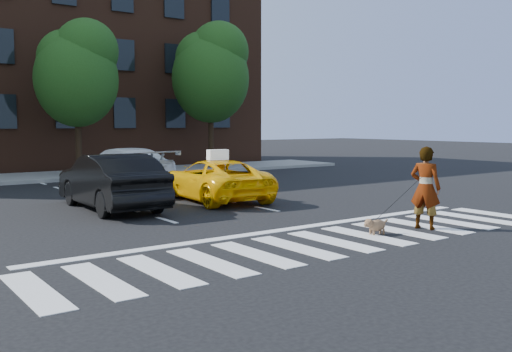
% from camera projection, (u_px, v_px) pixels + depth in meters
% --- Properties ---
extents(ground, '(120.00, 120.00, 0.00)m').
position_uv_depth(ground, '(333.00, 241.00, 11.83)').
color(ground, black).
rests_on(ground, ground).
extents(crosswalk, '(13.00, 2.40, 0.01)m').
position_uv_depth(crosswalk, '(333.00, 241.00, 11.83)').
color(crosswalk, silver).
rests_on(crosswalk, ground).
extents(stop_line, '(12.00, 0.30, 0.01)m').
position_uv_depth(stop_line, '(285.00, 230.00, 13.12)').
color(stop_line, silver).
rests_on(stop_line, ground).
extents(sidewalk_far, '(30.00, 4.00, 0.15)m').
position_uv_depth(sidewalk_far, '(65.00, 176.00, 25.90)').
color(sidewalk_far, slate).
rests_on(sidewalk_far, ground).
extents(building, '(26.00, 10.00, 12.00)m').
position_uv_depth(building, '(18.00, 59.00, 31.39)').
color(building, '#4A291A').
rests_on(building, ground).
extents(tree_mid, '(3.69, 3.69, 7.10)m').
position_uv_depth(tree_mid, '(77.00, 69.00, 25.37)').
color(tree_mid, black).
rests_on(tree_mid, ground).
extents(tree_right, '(4.00, 4.00, 7.70)m').
position_uv_depth(tree_right, '(211.00, 69.00, 29.44)').
color(tree_right, black).
rests_on(tree_right, ground).
extents(taxi, '(2.63, 4.90, 1.31)m').
position_uv_depth(taxi, '(215.00, 180.00, 18.14)').
color(taxi, '#FFBC05').
rests_on(taxi, ground).
extents(black_sedan, '(1.83, 4.87, 1.59)m').
position_uv_depth(black_sedan, '(111.00, 182.00, 16.22)').
color(black_sedan, black).
rests_on(black_sedan, ground).
extents(white_suv, '(2.82, 5.46, 1.51)m').
position_uv_depth(white_suv, '(122.00, 167.00, 22.06)').
color(white_suv, white).
rests_on(white_suv, ground).
extents(woman, '(0.66, 0.81, 1.92)m').
position_uv_depth(woman, '(425.00, 188.00, 13.17)').
color(woman, '#999999').
rests_on(woman, ground).
extents(dog, '(0.65, 0.32, 0.37)m').
position_uv_depth(dog, '(375.00, 225.00, 12.53)').
color(dog, '#836042').
rests_on(dog, ground).
extents(taxi_sign, '(0.68, 0.34, 0.32)m').
position_uv_depth(taxi_sign, '(218.00, 155.00, 17.91)').
color(taxi_sign, white).
rests_on(taxi_sign, taxi).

